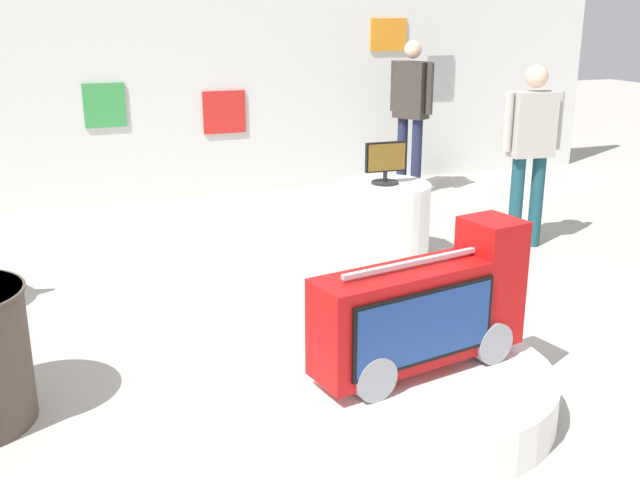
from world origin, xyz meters
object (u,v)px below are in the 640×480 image
at_px(display_pedestal_left_rear, 384,222).
at_px(shopper_browsing_rear, 411,106).
at_px(main_display_pedestal, 417,390).
at_px(tv_on_left_rear, 386,162).
at_px(shopper_browsing_near_truck, 531,143).
at_px(novelty_firetruck_tv, 425,314).

relative_size(display_pedestal_left_rear, shopper_browsing_rear, 0.45).
xyz_separation_m(main_display_pedestal, display_pedestal_left_rear, (0.92, 2.40, 0.22)).
distance_m(main_display_pedestal, shopper_browsing_rear, 5.08).
distance_m(tv_on_left_rear, shopper_browsing_rear, 2.47).
xyz_separation_m(display_pedestal_left_rear, tv_on_left_rear, (0.00, -0.00, 0.52)).
xyz_separation_m(shopper_browsing_near_truck, shopper_browsing_rear, (-0.07, 2.19, 0.07)).
height_order(novelty_firetruck_tv, shopper_browsing_near_truck, shopper_browsing_near_truck).
bearing_deg(novelty_firetruck_tv, main_display_pedestal, 174.80).
bearing_deg(novelty_firetruck_tv, display_pedestal_left_rear, 69.46).
height_order(tv_on_left_rear, shopper_browsing_near_truck, shopper_browsing_near_truck).
xyz_separation_m(display_pedestal_left_rear, shopper_browsing_near_truck, (1.37, -0.11, 0.62)).
xyz_separation_m(novelty_firetruck_tv, display_pedestal_left_rear, (0.90, 2.40, -0.23)).
distance_m(novelty_firetruck_tv, shopper_browsing_rear, 5.02).
height_order(display_pedestal_left_rear, shopper_browsing_rear, shopper_browsing_rear).
height_order(main_display_pedestal, shopper_browsing_rear, shopper_browsing_rear).
bearing_deg(shopper_browsing_near_truck, display_pedestal_left_rear, 175.41).
bearing_deg(shopper_browsing_rear, novelty_firetruck_tv, -116.16).
relative_size(novelty_firetruck_tv, tv_on_left_rear, 3.50).
height_order(main_display_pedestal, novelty_firetruck_tv, novelty_firetruck_tv).
bearing_deg(shopper_browsing_near_truck, main_display_pedestal, -135.12).
bearing_deg(tv_on_left_rear, novelty_firetruck_tv, -110.57).
xyz_separation_m(tv_on_left_rear, shopper_browsing_rear, (1.30, 2.09, 0.17)).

